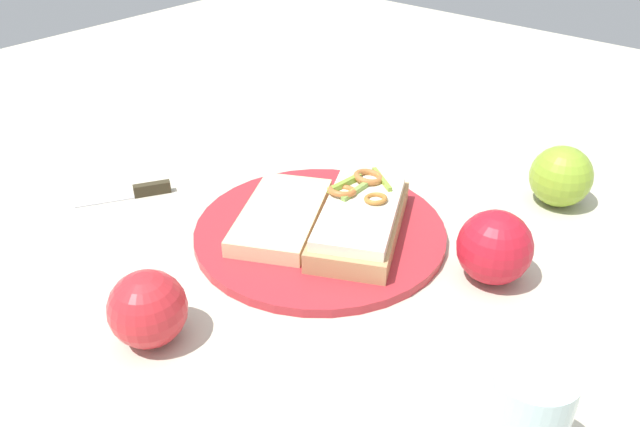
% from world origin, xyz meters
% --- Properties ---
extents(ground_plane, '(2.00, 2.00, 0.00)m').
position_xyz_m(ground_plane, '(0.00, 0.00, 0.00)').
color(ground_plane, beige).
rests_on(ground_plane, ground).
extents(plate, '(0.30, 0.30, 0.01)m').
position_xyz_m(plate, '(0.00, 0.00, 0.01)').
color(plate, '#B02830').
rests_on(plate, ground_plane).
extents(sandwich, '(0.21, 0.16, 0.05)m').
position_xyz_m(sandwich, '(0.02, -0.04, 0.03)').
color(sandwich, tan).
rests_on(sandwich, plate).
extents(bread_slice_side, '(0.19, 0.16, 0.02)m').
position_xyz_m(bread_slice_side, '(-0.02, 0.04, 0.02)').
color(bread_slice_side, beige).
rests_on(bread_slice_side, plate).
extents(apple_0, '(0.10, 0.10, 0.08)m').
position_xyz_m(apple_0, '(0.06, -0.19, 0.04)').
color(apple_0, red).
rests_on(apple_0, ground_plane).
extents(apple_1, '(0.10, 0.10, 0.08)m').
position_xyz_m(apple_1, '(0.26, -0.18, 0.04)').
color(apple_1, '#84A92C').
rests_on(apple_1, ground_plane).
extents(apple_2, '(0.10, 0.10, 0.07)m').
position_xyz_m(apple_2, '(-0.24, 0.01, 0.04)').
color(apple_2, red).
rests_on(apple_2, ground_plane).
extents(drinking_glass, '(0.06, 0.06, 0.11)m').
position_xyz_m(drinking_glass, '(-0.15, -0.32, 0.05)').
color(drinking_glass, silver).
rests_on(drinking_glass, ground_plane).
extents(knife, '(0.11, 0.07, 0.02)m').
position_xyz_m(knife, '(-0.08, 0.24, 0.01)').
color(knife, silver).
rests_on(knife, ground_plane).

